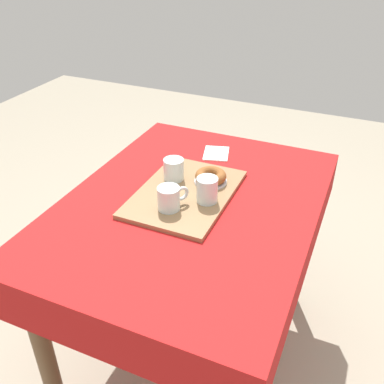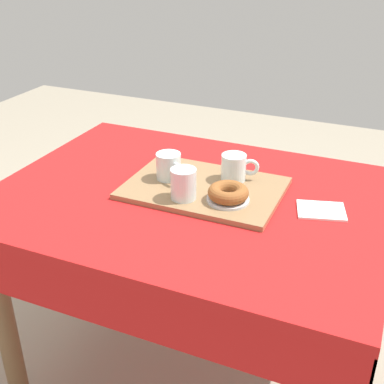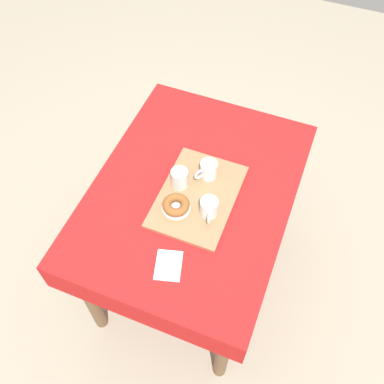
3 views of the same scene
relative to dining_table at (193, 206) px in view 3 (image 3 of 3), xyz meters
The scene contains 9 objects.
ground_plane 0.64m from the dining_table, ahead, with size 6.00×6.00×0.00m, color gray.
dining_table is the anchor object (origin of this frame).
serving_tray 0.14m from the dining_table, 49.48° to the left, with size 0.45×0.32×0.02m, color olive.
tea_mug_left 0.20m from the dining_table, 155.87° to the left, with size 0.10×0.09×0.08m.
tea_mug_right 0.23m from the dining_table, 48.68° to the left, with size 0.11×0.07×0.08m.
water_glass_near 0.19m from the dining_table, 84.91° to the right, with size 0.07×0.07×0.09m.
donut_plate_left 0.19m from the dining_table, 11.18° to the right, with size 0.12×0.12×0.01m, color silver.
sugar_donut_left 0.21m from the dining_table, 11.18° to the right, with size 0.11×0.11×0.04m, color brown.
paper_napkin 0.40m from the dining_table, ahead, with size 0.13×0.10×0.01m, color white.
Camera 3 is at (1.03, 0.40, 2.32)m, focal length 40.87 mm.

